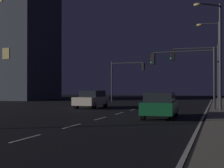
{
  "coord_description": "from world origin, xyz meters",
  "views": [
    {
      "loc": [
        6.69,
        -1.49,
        1.89
      ],
      "look_at": [
        -1.05,
        22.47,
        2.12
      ],
      "focal_mm": 52.7,
      "sensor_mm": 36.0,
      "label": 1
    }
  ],
  "objects_px": {
    "traffic_light_far_right": "(197,63)",
    "traffic_light_far_center": "(126,73)",
    "car_oncoming": "(92,99)",
    "street_lamp_across_street": "(216,56)",
    "traffic_light_mid_left": "(184,65)",
    "street_lamp_mid_block": "(216,46)",
    "car": "(160,105)"
  },
  "relations": [
    {
      "from": "traffic_light_far_right",
      "to": "traffic_light_far_center",
      "type": "distance_m",
      "value": 15.12
    },
    {
      "from": "car_oncoming",
      "to": "street_lamp_across_street",
      "type": "relative_size",
      "value": 0.58
    },
    {
      "from": "traffic_light_mid_left",
      "to": "street_lamp_mid_block",
      "type": "xyz_separation_m",
      "value": [
        2.54,
        -1.26,
        1.29
      ]
    },
    {
      "from": "car_oncoming",
      "to": "traffic_light_mid_left",
      "type": "xyz_separation_m",
      "value": [
        8.08,
        -0.26,
        2.84
      ]
    },
    {
      "from": "car_oncoming",
      "to": "traffic_light_mid_left",
      "type": "bearing_deg",
      "value": -1.84
    },
    {
      "from": "car_oncoming",
      "to": "street_lamp_mid_block",
      "type": "distance_m",
      "value": 11.49
    },
    {
      "from": "street_lamp_across_street",
      "to": "street_lamp_mid_block",
      "type": "bearing_deg",
      "value": -89.15
    },
    {
      "from": "car",
      "to": "street_lamp_mid_block",
      "type": "xyz_separation_m",
      "value": [
        3.2,
        6.13,
        4.13
      ]
    },
    {
      "from": "traffic_light_mid_left",
      "to": "street_lamp_across_street",
      "type": "distance_m",
      "value": 4.91
    },
    {
      "from": "street_lamp_mid_block",
      "to": "street_lamp_across_street",
      "type": "distance_m",
      "value": 5.37
    },
    {
      "from": "traffic_light_far_center",
      "to": "traffic_light_mid_left",
      "type": "bearing_deg",
      "value": -57.89
    },
    {
      "from": "traffic_light_far_center",
      "to": "street_lamp_mid_block",
      "type": "distance_m",
      "value": 18.7
    },
    {
      "from": "car",
      "to": "traffic_light_far_right",
      "type": "relative_size",
      "value": 0.84
    },
    {
      "from": "car_oncoming",
      "to": "traffic_light_far_right",
      "type": "relative_size",
      "value": 0.83
    },
    {
      "from": "car",
      "to": "traffic_light_mid_left",
      "type": "bearing_deg",
      "value": 84.89
    },
    {
      "from": "traffic_light_far_right",
      "to": "street_lamp_mid_block",
      "type": "bearing_deg",
      "value": -63.44
    },
    {
      "from": "car_oncoming",
      "to": "traffic_light_far_center",
      "type": "height_order",
      "value": "traffic_light_far_center"
    },
    {
      "from": "car_oncoming",
      "to": "traffic_light_far_center",
      "type": "distance_m",
      "value": 13.77
    },
    {
      "from": "street_lamp_mid_block",
      "to": "street_lamp_across_street",
      "type": "bearing_deg",
      "value": 90.85
    },
    {
      "from": "traffic_light_far_right",
      "to": "street_lamp_across_street",
      "type": "bearing_deg",
      "value": 54.31
    },
    {
      "from": "car_oncoming",
      "to": "street_lamp_across_street",
      "type": "xyz_separation_m",
      "value": [
        10.54,
        3.85,
        3.91
      ]
    },
    {
      "from": "traffic_light_far_right",
      "to": "traffic_light_mid_left",
      "type": "xyz_separation_m",
      "value": [
        -0.93,
        -1.97,
        -0.25
      ]
    },
    {
      "from": "car",
      "to": "street_lamp_across_street",
      "type": "relative_size",
      "value": 0.58
    },
    {
      "from": "car",
      "to": "traffic_light_far_center",
      "type": "bearing_deg",
      "value": 110.64
    },
    {
      "from": "traffic_light_far_center",
      "to": "street_lamp_mid_block",
      "type": "height_order",
      "value": "street_lamp_mid_block"
    },
    {
      "from": "car",
      "to": "traffic_light_far_center",
      "type": "distance_m",
      "value": 22.73
    },
    {
      "from": "traffic_light_far_center",
      "to": "traffic_light_mid_left",
      "type": "relative_size",
      "value": 1.0
    },
    {
      "from": "traffic_light_far_right",
      "to": "traffic_light_far_center",
      "type": "bearing_deg",
      "value": 129.08
    },
    {
      "from": "traffic_light_far_right",
      "to": "traffic_light_mid_left",
      "type": "relative_size",
      "value": 1.01
    },
    {
      "from": "car",
      "to": "street_lamp_mid_block",
      "type": "relative_size",
      "value": 0.56
    },
    {
      "from": "car",
      "to": "traffic_light_far_center",
      "type": "relative_size",
      "value": 0.86
    },
    {
      "from": "traffic_light_far_right",
      "to": "traffic_light_mid_left",
      "type": "height_order",
      "value": "traffic_light_far_right"
    }
  ]
}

